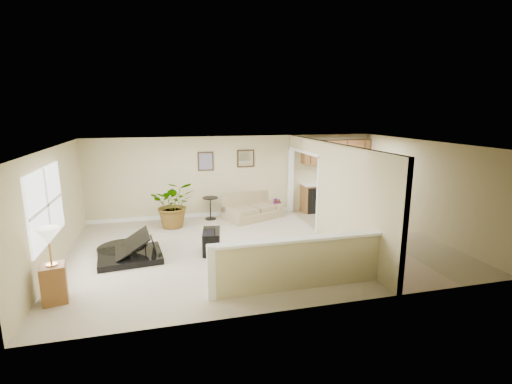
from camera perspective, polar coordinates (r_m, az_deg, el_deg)
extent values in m
plane|color=tan|center=(9.19, 0.70, -8.36)|extent=(9.00, 9.00, 0.00)
cube|color=#C9BC89|center=(11.70, -3.05, 2.48)|extent=(9.00, 0.04, 2.50)
cube|color=#C9BC89|center=(6.09, 8.03, -6.95)|extent=(9.00, 0.04, 2.50)
cube|color=#C9BC89|center=(8.85, -28.75, -2.27)|extent=(0.04, 6.00, 2.50)
cube|color=#C9BC89|center=(10.87, 24.32, 0.63)|extent=(0.04, 6.00, 2.50)
cube|color=silver|center=(8.63, 0.74, 7.36)|extent=(9.00, 6.00, 0.04)
cube|color=tan|center=(10.41, 17.83, -6.44)|extent=(2.70, 6.00, 0.01)
cube|color=#C9BC89|center=(8.40, 14.83, -1.84)|extent=(0.12, 3.60, 2.50)
cube|color=#C9BC89|center=(10.89, 7.56, 7.24)|extent=(0.12, 2.35, 0.40)
cube|color=#C9BC89|center=(7.03, 6.82, -11.00)|extent=(3.30, 0.12, 0.95)
cube|color=white|center=(6.85, 6.92, -7.24)|extent=(3.40, 0.22, 0.05)
cube|color=white|center=(6.65, -6.91, -12.19)|extent=(0.14, 0.14, 1.00)
cube|color=white|center=(8.33, -29.62, -1.77)|extent=(0.05, 2.15, 1.45)
cube|color=#382314|center=(11.45, -7.74, 4.71)|extent=(0.48, 0.03, 0.58)
cube|color=#945E79|center=(11.43, -7.73, 4.70)|extent=(0.40, 0.01, 0.50)
cube|color=#382314|center=(11.65, -1.61, 5.19)|extent=(0.55, 0.03, 0.55)
cube|color=silver|center=(11.63, -1.58, 5.18)|extent=(0.46, 0.01, 0.46)
cube|color=brown|center=(12.62, 12.12, -0.75)|extent=(2.30, 0.60, 0.90)
cube|color=silver|center=(12.53, 12.22, 1.35)|extent=(2.36, 0.65, 0.04)
cube|color=black|center=(12.30, 8.78, -1.06)|extent=(0.60, 0.60, 0.84)
cube|color=brown|center=(12.49, 12.19, 6.09)|extent=(2.30, 0.35, 0.75)
cube|color=black|center=(8.67, -19.08, -5.35)|extent=(1.47, 1.31, 0.28)
cylinder|color=black|center=(9.17, -19.69, -4.44)|extent=(1.15, 1.15, 0.28)
cube|color=white|center=(8.64, -13.76, -5.34)|extent=(0.31, 0.95, 0.02)
cube|color=black|center=(8.70, -19.75, -3.62)|extent=(1.18, 1.19, 0.63)
cube|color=black|center=(8.82, -6.85, -7.55)|extent=(0.52, 0.84, 0.52)
cube|color=tan|center=(11.47, -0.46, -2.87)|extent=(1.96, 1.56, 0.48)
cube|color=tan|center=(11.70, -0.90, -0.09)|extent=(1.66, 0.88, 0.50)
cube|color=tan|center=(11.23, -4.20, -1.48)|extent=(0.57, 0.97, 0.18)
cube|color=tan|center=(11.58, 3.16, -1.05)|extent=(0.57, 0.97, 0.18)
cylinder|color=black|center=(11.50, -6.99, -4.09)|extent=(0.34, 0.34, 0.03)
cylinder|color=black|center=(11.42, -7.03, -2.51)|extent=(0.03, 0.03, 0.66)
cylinder|color=black|center=(11.34, -7.07, -0.90)|extent=(0.47, 0.47, 0.03)
cylinder|color=black|center=(10.89, -12.37, -4.56)|extent=(0.39, 0.39, 0.27)
imported|color=#1D5118|center=(10.75, -12.50, -1.81)|extent=(1.27, 1.12, 1.35)
cylinder|color=black|center=(11.72, 3.18, -3.25)|extent=(0.29, 0.29, 0.20)
imported|color=#1D5118|center=(11.68, 3.19, -2.40)|extent=(0.38, 0.38, 0.56)
cube|color=brown|center=(7.45, -28.65, -12.26)|extent=(0.47, 0.47, 0.68)
cylinder|color=#B37F3B|center=(7.32, -28.93, -9.75)|extent=(0.18, 0.18, 0.02)
cylinder|color=#B37F3B|center=(7.24, -29.12, -8.09)|extent=(0.03, 0.03, 0.45)
cone|color=beige|center=(7.16, -29.35, -5.96)|extent=(0.36, 0.36, 0.29)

